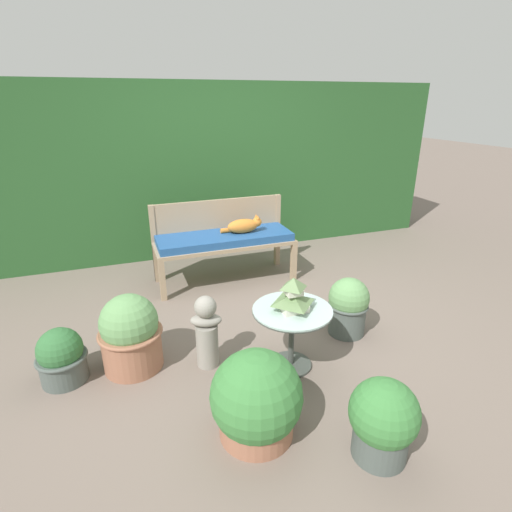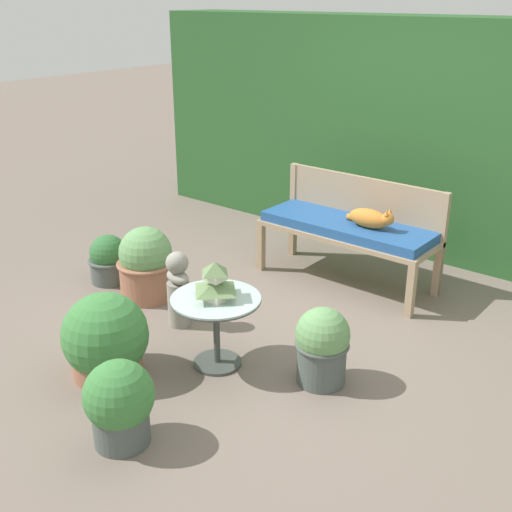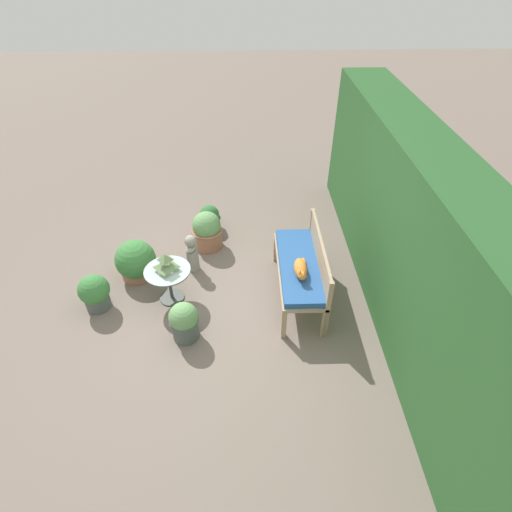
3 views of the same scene
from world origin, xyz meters
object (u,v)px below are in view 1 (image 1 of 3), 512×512
object	(u,v)px
pagoda_birdhouse	(293,296)
potted_plant_path_edge	(383,420)
garden_bench	(225,241)
potted_plant_hedge_corner	(130,334)
cat	(244,226)
garden_bust	(207,331)
potted_plant_bench_right	(61,357)
potted_plant_table_near	(348,306)
patio_table	(292,322)
potted_plant_table_far	(256,400)

from	to	relation	value
pagoda_birdhouse	potted_plant_path_edge	xyz separation A→B (m)	(0.14, -0.95, -0.36)
garden_bench	potted_plant_hedge_corner	distance (m)	1.72
pagoda_birdhouse	potted_plant_hedge_corner	xyz separation A→B (m)	(-1.16, 0.42, -0.32)
cat	garden_bust	size ratio (longest dim) A/B	0.77
potted_plant_bench_right	potted_plant_table_near	size ratio (longest dim) A/B	0.81
patio_table	potted_plant_hedge_corner	distance (m)	1.24
potted_plant_bench_right	potted_plant_path_edge	size ratio (longest dim) A/B	0.84
potted_plant_table_near	potted_plant_table_far	xyz separation A→B (m)	(-1.16, -0.82, -0.02)
garden_bench	potted_plant_hedge_corner	xyz separation A→B (m)	(-1.12, -1.29, -0.19)
garden_bust	potted_plant_bench_right	bearing A→B (deg)	-173.29
patio_table	cat	bearing A→B (deg)	83.80
pagoda_birdhouse	potted_plant_bench_right	size ratio (longest dim) A/B	0.60
cat	potted_plant_path_edge	world-z (taller)	cat
garden_bust	potted_plant_bench_right	distance (m)	1.07
cat	potted_plant_hedge_corner	size ratio (longest dim) A/B	0.75
garden_bust	potted_plant_hedge_corner	xyz separation A→B (m)	(-0.55, 0.18, -0.01)
garden_bench	cat	bearing A→B (deg)	-2.75
potted_plant_path_edge	garden_bust	bearing A→B (deg)	121.89
cat	potted_plant_table_near	size ratio (longest dim) A/B	0.88
cat	pagoda_birdhouse	xyz separation A→B (m)	(-0.18, -1.70, -0.03)
cat	potted_plant_bench_right	world-z (taller)	cat
potted_plant_table_far	potted_plant_table_near	bearing A→B (deg)	35.11
garden_bench	garden_bust	bearing A→B (deg)	-111.14
garden_bust	cat	bearing A→B (deg)	77.96
pagoda_birdhouse	potted_plant_hedge_corner	bearing A→B (deg)	160.16
garden_bust	potted_plant_table_near	distance (m)	1.28
potted_plant_table_near	potted_plant_hedge_corner	distance (m)	1.84
potted_plant_hedge_corner	cat	bearing A→B (deg)	43.62
potted_plant_hedge_corner	potted_plant_path_edge	size ratio (longest dim) A/B	1.20
patio_table	potted_plant_path_edge	xyz separation A→B (m)	(0.14, -0.95, -0.14)
potted_plant_path_edge	potted_plant_hedge_corner	bearing A→B (deg)	133.41
potted_plant_table_near	potted_plant_hedge_corner	xyz separation A→B (m)	(-1.83, 0.15, 0.02)
garden_bench	garden_bust	xyz separation A→B (m)	(-0.57, -1.47, -0.18)
patio_table	garden_bench	bearing A→B (deg)	91.30
potted_plant_table_near	garden_bust	bearing A→B (deg)	-178.82
pagoda_birdhouse	potted_plant_path_edge	bearing A→B (deg)	-81.90
pagoda_birdhouse	garden_bust	distance (m)	0.72
potted_plant_table_near	potted_plant_table_far	size ratio (longest dim) A/B	0.91
garden_bench	pagoda_birdhouse	distance (m)	1.72
potted_plant_hedge_corner	potted_plant_path_edge	world-z (taller)	potted_plant_hedge_corner
potted_plant_bench_right	potted_plant_path_edge	world-z (taller)	potted_plant_path_edge
cat	potted_plant_table_near	distance (m)	1.56
cat	pagoda_birdhouse	distance (m)	1.71
pagoda_birdhouse	potted_plant_bench_right	xyz separation A→B (m)	(-1.66, 0.42, -0.41)
garden_bust	potted_plant_hedge_corner	bearing A→B (deg)	178.73
patio_table	potted_plant_path_edge	world-z (taller)	potted_plant_path_edge
potted_plant_bench_right	potted_plant_table_near	bearing A→B (deg)	-3.78
cat	pagoda_birdhouse	size ratio (longest dim) A/B	1.78
pagoda_birdhouse	potted_plant_bench_right	distance (m)	1.76
potted_plant_table_near	potted_plant_path_edge	world-z (taller)	potted_plant_table_near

